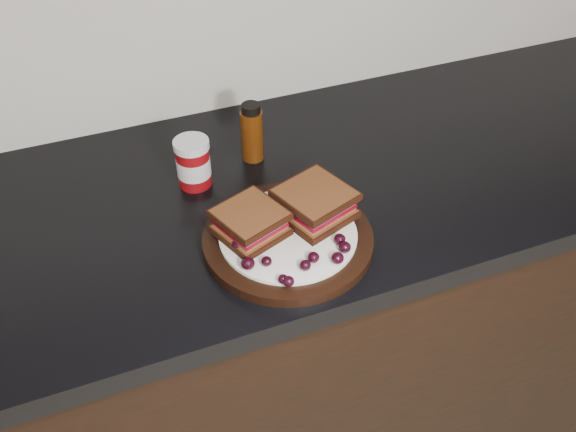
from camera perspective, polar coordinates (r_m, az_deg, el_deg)
name	(u,v)px	position (r m, az deg, el deg)	size (l,w,h in m)	color
base_cabinets	(227,364)	(1.49, -5.41, -12.95)	(3.96, 0.58, 0.86)	black
countertop	(212,212)	(1.15, -6.80, 0.31)	(3.98, 0.60, 0.04)	black
plate	(288,239)	(1.05, 0.00, -2.10)	(0.28, 0.28, 0.02)	black
sandwich_left	(250,222)	(1.03, -3.38, -0.58)	(0.10, 0.10, 0.04)	brown
sandwich_right	(315,203)	(1.06, 2.41, 1.13)	(0.11, 0.11, 0.05)	brown
grape_0	(248,263)	(0.98, -3.58, -4.23)	(0.02, 0.02, 0.02)	black
grape_1	(267,261)	(0.98, -1.92, -4.04)	(0.02, 0.02, 0.02)	black
grape_2	(283,279)	(0.96, -0.44, -5.62)	(0.02, 0.02, 0.01)	black
grape_3	(289,281)	(0.95, 0.05, -5.83)	(0.02, 0.02, 0.02)	black
grape_4	(305,265)	(0.98, 1.55, -4.40)	(0.02, 0.02, 0.02)	black
grape_5	(313,257)	(0.99, 2.28, -3.69)	(0.02, 0.02, 0.02)	black
grape_6	(338,258)	(0.99, 4.43, -3.74)	(0.02, 0.02, 0.02)	black
grape_7	(345,247)	(1.01, 5.06, -2.78)	(0.02, 0.02, 0.02)	black
grape_8	(340,239)	(1.02, 4.62, -2.06)	(0.02, 0.02, 0.02)	black
grape_9	(319,227)	(1.04, 2.77, -0.95)	(0.02, 0.02, 0.02)	black
grape_10	(330,208)	(1.07, 3.78, 0.70)	(0.02, 0.02, 0.02)	black
grape_11	(317,206)	(1.08, 2.57, 0.87)	(0.02, 0.02, 0.02)	black
grape_12	(309,204)	(1.08, 1.86, 1.11)	(0.02, 0.02, 0.02)	black
grape_13	(232,227)	(1.04, -4.96, -0.94)	(0.02, 0.02, 0.02)	black
grape_14	(235,232)	(1.04, -4.74, -1.40)	(0.02, 0.02, 0.01)	black
grape_15	(245,242)	(1.02, -3.85, -2.34)	(0.02, 0.02, 0.02)	black
grape_16	(238,222)	(1.05, -4.44, -0.51)	(0.02, 0.02, 0.01)	black
grape_17	(243,227)	(1.04, -4.03, -1.00)	(0.02, 0.02, 0.02)	black
grape_18	(238,245)	(1.01, -4.48, -2.57)	(0.02, 0.02, 0.02)	black
condiment_jar	(193,163)	(1.16, -8.42, 4.69)	(0.06, 0.06, 0.09)	maroon
oil_bottle	(252,132)	(1.21, -3.23, 7.47)	(0.04, 0.04, 0.12)	#461F07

